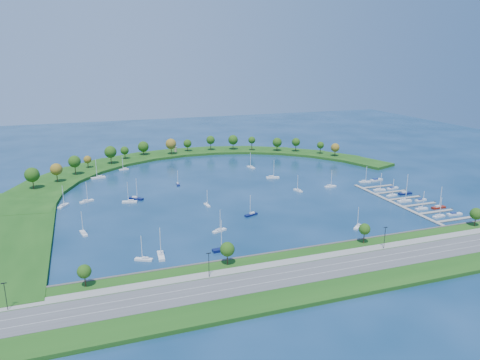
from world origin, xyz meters
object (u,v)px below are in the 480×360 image
object	(u,v)px
moored_boat_4	(207,204)
moored_boat_18	(251,167)
harbor_tower	(176,149)
docked_boat_9	(392,188)
docked_boat_10	(365,181)
docked_boat_7	(405,193)
dock_system	(405,202)
moored_boat_15	(219,230)
moored_boat_5	(298,190)
moored_boat_14	(130,201)
docked_boat_0	(439,216)
moored_boat_12	(161,255)
moored_boat_3	(358,226)
docked_boat_1	(454,214)
docked_boat_5	(421,200)
moored_boat_6	(136,198)
docked_boat_2	(421,208)
moored_boat_11	(86,201)
docked_boat_4	(404,200)
docked_boat_11	(376,180)
moored_boat_16	(273,177)
moored_boat_7	(63,205)
docked_boat_6	(392,195)
moored_boat_1	(178,184)
moored_boat_9	(124,169)
moored_boat_2	(251,214)
moored_boat_10	(98,177)
docked_boat_3	(438,207)
moored_boat_13	(144,259)
moored_boat_17	(330,186)
docked_boat_8	(379,189)
moored_boat_0	(84,233)
moored_boat_8	(223,248)

from	to	relation	value
moored_boat_4	moored_boat_18	distance (m)	94.48
harbor_tower	docked_boat_9	bearing A→B (deg)	-54.06
docked_boat_10	docked_boat_7	bearing A→B (deg)	-66.41
dock_system	moored_boat_15	bearing A→B (deg)	-176.55
moored_boat_5	moored_boat_14	size ratio (longest dim) A/B	0.84
moored_boat_5	docked_boat_0	size ratio (longest dim) A/B	0.96
moored_boat_5	moored_boat_12	xyz separation A→B (m)	(-99.68, -68.23, 0.09)
moored_boat_3	docked_boat_1	size ratio (longest dim) A/B	1.27
moored_boat_14	docked_boat_5	distance (m)	173.03
moored_boat_6	docked_boat_9	world-z (taller)	moored_boat_6
docked_boat_2	moored_boat_11	bearing A→B (deg)	161.26
docked_boat_4	docked_boat_11	distance (m)	46.43
moored_boat_15	moored_boat_16	distance (m)	105.37
moored_boat_7	docked_boat_6	distance (m)	196.06
moored_boat_1	moored_boat_3	world-z (taller)	moored_boat_3
moored_boat_9	docked_boat_10	world-z (taller)	docked_boat_10
moored_boat_6	moored_boat_16	distance (m)	98.43
moored_boat_2	docked_boat_7	distance (m)	104.60
moored_boat_2	moored_boat_16	xyz separation A→B (m)	(41.49, 66.63, 0.06)
moored_boat_7	moored_boat_10	xyz separation A→B (m)	(21.87, 57.61, 0.06)
docked_boat_2	dock_system	bearing A→B (deg)	95.58
docked_boat_6	moored_boat_4	bearing A→B (deg)	159.86
moored_boat_18	docked_boat_3	distance (m)	141.10
moored_boat_13	moored_boat_15	distance (m)	44.55
harbor_tower	moored_boat_17	size ratio (longest dim) A/B	0.40
moored_boat_16	docked_boat_8	world-z (taller)	moored_boat_16
docked_boat_9	docked_boat_4	bearing A→B (deg)	-121.72
moored_boat_10	moored_boat_16	world-z (taller)	moored_boat_10
moored_boat_5	docked_boat_10	bearing A→B (deg)	-100.12
moored_boat_0	moored_boat_8	bearing A→B (deg)	-136.93
moored_boat_6	docked_boat_1	distance (m)	181.53
moored_boat_0	moored_boat_4	distance (m)	71.48
moored_boat_0	moored_boat_14	size ratio (longest dim) A/B	0.92
moored_boat_13	docked_boat_4	world-z (taller)	docked_boat_4
docked_boat_8	docked_boat_6	bearing A→B (deg)	-82.09
moored_boat_1	docked_boat_8	xyz separation A→B (m)	(119.18, -56.20, 0.04)
moored_boat_11	docked_boat_7	bearing A→B (deg)	-44.26
docked_boat_0	moored_boat_15	bearing A→B (deg)	165.35
moored_boat_1	moored_boat_16	world-z (taller)	moored_boat_16
moored_boat_3	docked_boat_2	size ratio (longest dim) A/B	1.02
docked_boat_2	docked_boat_0	bearing A→B (deg)	-85.45
moored_boat_0	moored_boat_12	distance (m)	49.07
moored_boat_4	docked_boat_11	xyz separation A→B (m)	(124.64, 12.59, -0.11)
dock_system	moored_boat_15	size ratio (longest dim) A/B	7.33
moored_boat_3	docked_boat_3	world-z (taller)	docked_boat_3
moored_boat_17	docked_boat_9	bearing A→B (deg)	-26.86
docked_boat_9	moored_boat_2	bearing A→B (deg)	-179.81
moored_boat_5	moored_boat_8	xyz separation A→B (m)	(-72.19, -70.71, 0.12)
moored_boat_15	moored_boat_14	bearing A→B (deg)	97.89
docked_boat_4	docked_boat_8	world-z (taller)	docked_boat_4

